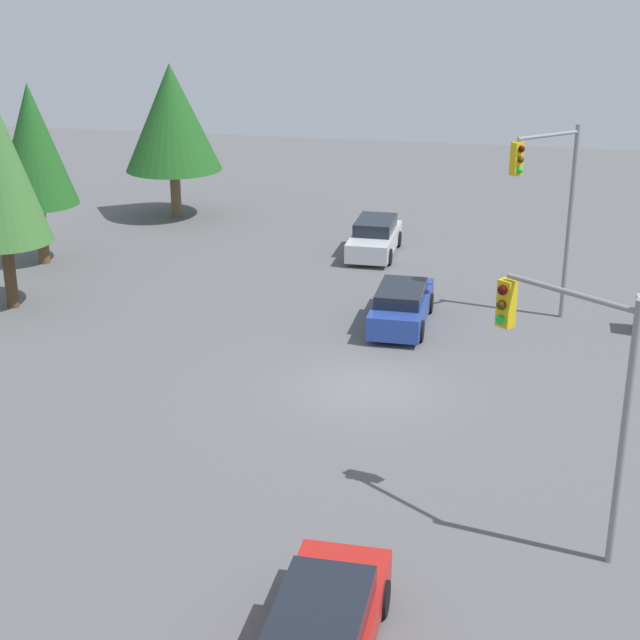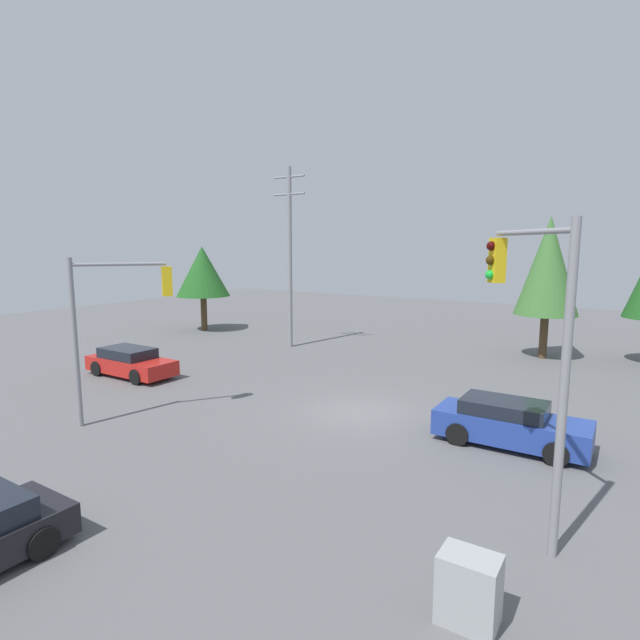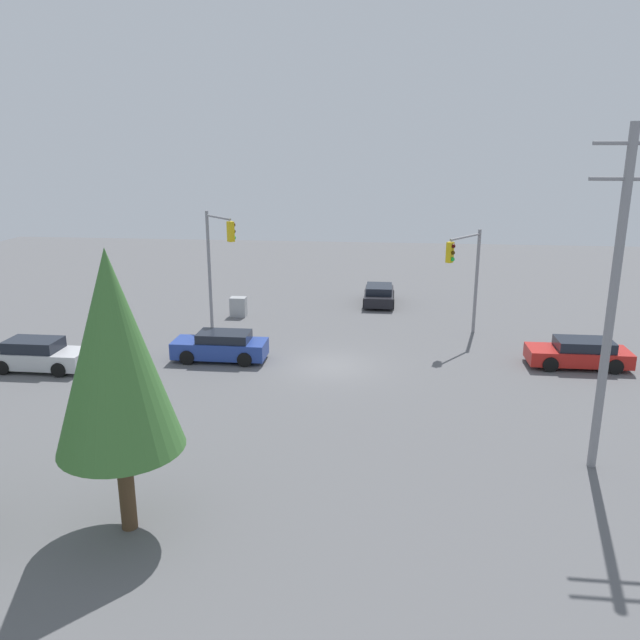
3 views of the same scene
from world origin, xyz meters
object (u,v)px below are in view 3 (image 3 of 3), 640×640
(sedan_dark, at_px, (379,295))
(electrical_cabinet, at_px, (238,307))
(sedan_red, at_px, (579,353))
(sedan_silver, at_px, (38,355))
(traffic_signal_cross, at_px, (217,253))
(sedan_blue, at_px, (221,346))
(traffic_signal_main, at_px, (466,266))

(sedan_dark, distance_m, electrical_cabinet, 9.50)
(sedan_red, xyz_separation_m, sedan_silver, (25.32, 3.19, 0.04))
(traffic_signal_cross, bearing_deg, sedan_blue, -28.39)
(sedan_blue, distance_m, traffic_signal_main, 13.59)
(sedan_dark, bearing_deg, traffic_signal_cross, -139.25)
(sedan_dark, height_order, electrical_cabinet, sedan_dark)
(sedan_dark, distance_m, traffic_signal_main, 9.14)
(sedan_silver, xyz_separation_m, electrical_cabinet, (-7.08, -10.37, -0.11))
(traffic_signal_main, distance_m, electrical_cabinet, 13.98)
(sedan_red, distance_m, electrical_cabinet, 19.60)
(sedan_silver, distance_m, traffic_signal_main, 21.85)
(sedan_silver, bearing_deg, electrical_cabinet, 145.67)
(sedan_silver, height_order, traffic_signal_cross, traffic_signal_cross)
(traffic_signal_cross, height_order, electrical_cabinet, traffic_signal_cross)
(sedan_red, relative_size, sedan_blue, 1.03)
(sedan_red, distance_m, traffic_signal_main, 7.30)
(sedan_dark, xyz_separation_m, traffic_signal_cross, (8.77, 7.55, 3.88))
(sedan_silver, relative_size, electrical_cabinet, 3.68)
(sedan_blue, height_order, traffic_signal_cross, traffic_signal_cross)
(sedan_red, bearing_deg, electrical_cabinet, 68.51)
(sedan_blue, relative_size, electrical_cabinet, 3.79)
(sedan_dark, bearing_deg, electrical_cabinet, -154.37)
(sedan_silver, height_order, sedan_blue, sedan_silver)
(traffic_signal_main, relative_size, traffic_signal_cross, 0.86)
(sedan_red, height_order, electrical_cabinet, sedan_red)
(traffic_signal_main, bearing_deg, sedan_silver, -34.85)
(sedan_blue, distance_m, traffic_signal_cross, 6.15)
(sedan_blue, bearing_deg, sedan_dark, -31.52)
(traffic_signal_cross, bearing_deg, sedan_red, 34.89)
(sedan_red, height_order, sedan_silver, sedan_silver)
(sedan_red, height_order, traffic_signal_main, traffic_signal_main)
(sedan_dark, distance_m, traffic_signal_cross, 12.20)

